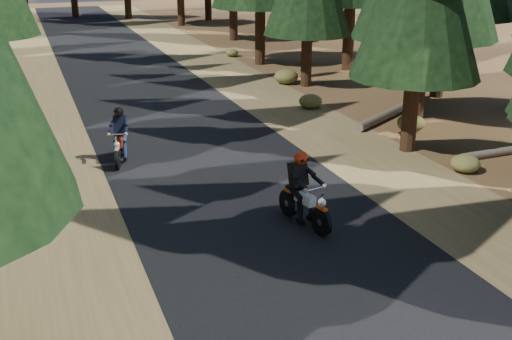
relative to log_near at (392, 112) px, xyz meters
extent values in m
plane|color=#4A321A|center=(-7.78, -8.17, -0.16)|extent=(120.00, 120.00, 0.00)
cube|color=black|center=(-7.78, -3.17, -0.15)|extent=(6.00, 100.00, 0.01)
cube|color=brown|center=(-12.38, -3.17, -0.16)|extent=(3.20, 100.00, 0.01)
cube|color=brown|center=(-3.18, -3.17, -0.16)|extent=(3.20, 100.00, 0.01)
cylinder|color=black|center=(-1.73, -3.69, 2.10)|extent=(0.48, 0.48, 4.52)
cylinder|color=black|center=(0.50, -0.77, 2.76)|extent=(0.53, 0.53, 5.84)
cylinder|color=black|center=(3.43, 2.17, 3.06)|extent=(0.56, 0.56, 6.43)
cylinder|color=black|center=(-0.80, 5.90, 2.09)|extent=(0.48, 0.48, 4.51)
cylinder|color=black|center=(2.70, 8.64, 3.08)|extent=(0.56, 0.56, 6.47)
cylinder|color=black|center=(-0.85, 11.57, 2.75)|extent=(0.53, 0.53, 5.83)
cylinder|color=black|center=(3.74, 15.98, 2.15)|extent=(0.48, 0.48, 4.61)
cylinder|color=black|center=(7.22, 9.83, 2.64)|extent=(0.52, 0.52, 5.60)
cylinder|color=#4C4233|center=(0.00, 0.00, 0.00)|extent=(4.51, 3.14, 0.32)
ellipsoid|color=#474C1E|center=(-0.46, -1.90, 0.12)|extent=(0.94, 0.94, 0.56)
ellipsoid|color=#474C1E|center=(-13.14, 5.90, 0.08)|extent=(0.80, 0.80, 0.48)
ellipsoid|color=#474C1E|center=(-2.30, 2.16, 0.11)|extent=(0.89, 0.89, 0.53)
ellipsoid|color=#474C1E|center=(-1.30, -5.93, 0.09)|extent=(0.82, 0.82, 0.49)
ellipsoid|color=#474C1E|center=(-1.45, 6.62, 0.16)|extent=(1.08, 1.08, 0.65)
ellipsoid|color=#474C1E|center=(-13.11, -5.03, 0.08)|extent=(0.79, 0.79, 0.47)
ellipsoid|color=#474C1E|center=(-1.50, 14.31, 0.05)|extent=(0.70, 0.70, 0.42)
cube|color=black|center=(-6.99, -7.67, 1.01)|extent=(0.43, 0.31, 0.56)
sphere|color=red|center=(-6.99, -7.67, 1.41)|extent=(0.37, 0.37, 0.31)
cube|color=black|center=(-10.18, -1.82, 0.93)|extent=(0.41, 0.31, 0.52)
sphere|color=black|center=(-10.18, -1.82, 1.31)|extent=(0.36, 0.36, 0.29)
camera|label=1|loc=(-12.58, -19.73, 5.92)|focal=45.00mm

